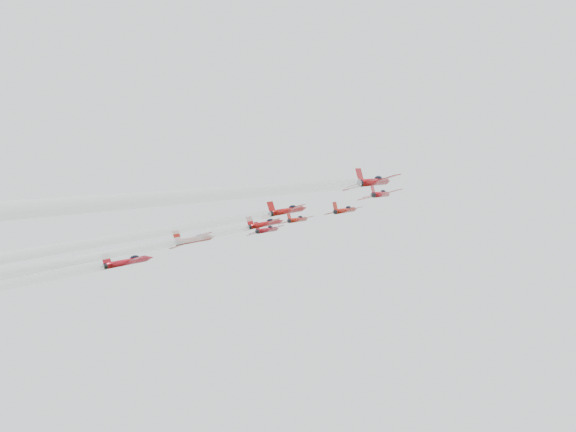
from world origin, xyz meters
The scene contains 7 objects.
jet_lead centered at (0.87, 25.46, 173.45)m, with size 9.87×12.61×8.09m.
jet_row2_left centered at (-10.99, 10.72, 164.68)m, with size 9.11×11.64×7.46m.
jet_row2_center centered at (-2.46, 9.73, 164.09)m, with size 8.42×10.76×6.90m.
jet_row2_right centered at (15.53, 13.59, 166.39)m, with size 9.97×12.74×8.17m.
jet_center centered at (-1.49, -39.78, 134.61)m, with size 8.62×80.98×48.75m.
jet_rear_right centered at (9.96, -50.36, 128.32)m, with size 8.79×82.58×49.70m.
jet_rear_farright centered at (26.53, -56.34, 124.77)m, with size 10.25×96.30×57.97m.
Camera 1 is at (66.96, -102.84, 85.47)m, focal length 45.00 mm.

